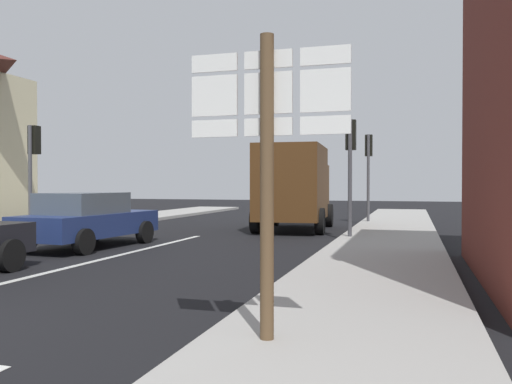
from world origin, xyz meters
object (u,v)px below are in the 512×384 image
(delivery_truck, at_px, (294,185))
(route_sign_post, at_px, (267,154))
(sedan_far, at_px, (88,219))
(traffic_light_near_right, at_px, (351,151))
(traffic_light_far_right, at_px, (369,158))
(traffic_light_near_left, at_px, (33,155))

(delivery_truck, relative_size, route_sign_post, 1.60)
(sedan_far, xyz_separation_m, delivery_truck, (4.17, 6.69, 0.89))
(route_sign_post, relative_size, traffic_light_near_right, 0.88)
(traffic_light_far_right, xyz_separation_m, traffic_light_near_right, (0.00, -6.69, -0.11))
(sedan_far, bearing_deg, traffic_light_near_right, 29.94)
(traffic_light_far_right, bearing_deg, sedan_far, -122.02)
(sedan_far, relative_size, traffic_light_far_right, 1.14)
(traffic_light_far_right, bearing_deg, traffic_light_near_left, -138.74)
(traffic_light_near_left, height_order, traffic_light_near_right, traffic_light_near_right)
(delivery_truck, bearing_deg, route_sign_post, -78.69)
(traffic_light_far_right, xyz_separation_m, traffic_light_near_left, (-9.79, -8.59, -0.16))
(delivery_truck, xyz_separation_m, route_sign_post, (2.76, -13.82, 0.35))
(traffic_light_far_right, relative_size, traffic_light_near_left, 1.06)
(sedan_far, distance_m, delivery_truck, 7.94)
(sedan_far, bearing_deg, traffic_light_near_left, 150.15)
(sedan_far, bearing_deg, traffic_light_far_right, 57.98)
(delivery_truck, bearing_deg, traffic_light_near_right, -51.01)
(route_sign_post, bearing_deg, delivery_truck, 101.31)
(sedan_far, xyz_separation_m, traffic_light_far_right, (6.54, 10.46, 2.03))
(route_sign_post, height_order, traffic_light_near_right, traffic_light_near_right)
(traffic_light_far_right, bearing_deg, route_sign_post, -88.72)
(sedan_far, height_order, traffic_light_near_left, traffic_light_near_left)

